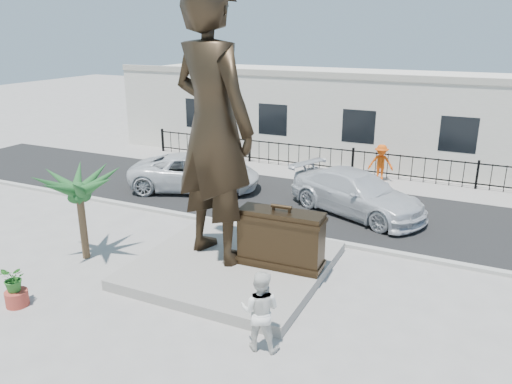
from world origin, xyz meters
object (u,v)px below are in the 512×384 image
at_px(suitcase, 281,239).
at_px(car_white, 195,172).
at_px(statue, 213,127).
at_px(tourist, 260,311).

xyz_separation_m(suitcase, car_white, (-6.40, 5.76, -0.35)).
height_order(statue, tourist, statue).
height_order(tourist, car_white, tourist).
bearing_deg(car_white, suitcase, -151.67).
xyz_separation_m(suitcase, tourist, (0.89, -3.29, -0.21)).
height_order(suitcase, car_white, suitcase).
relative_size(statue, car_white, 1.38).
bearing_deg(tourist, car_white, -61.46).
bearing_deg(statue, suitcase, -160.13).
distance_m(statue, tourist, 5.40).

